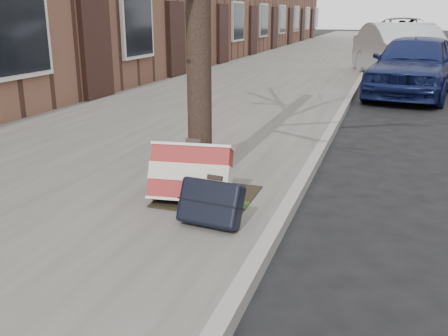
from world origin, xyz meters
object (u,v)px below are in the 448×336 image
(suitcase_navy, at_px, (211,202))
(car_near_front, at_px, (414,65))
(suitcase_red, at_px, (191,174))
(car_near_mid, at_px, (402,52))

(suitcase_navy, xyz_separation_m, car_near_front, (1.75, 8.46, 0.37))
(suitcase_red, distance_m, car_near_front, 8.30)
(suitcase_navy, bearing_deg, suitcase_red, 135.58)
(suitcase_red, relative_size, car_near_mid, 0.15)
(suitcase_red, relative_size, suitcase_navy, 1.38)
(suitcase_navy, height_order, car_near_mid, car_near_mid)
(car_near_front, bearing_deg, suitcase_red, -94.71)
(car_near_front, distance_m, car_near_mid, 2.70)
(car_near_front, bearing_deg, suitcase_navy, -91.74)
(suitcase_red, bearing_deg, car_near_mid, 73.45)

